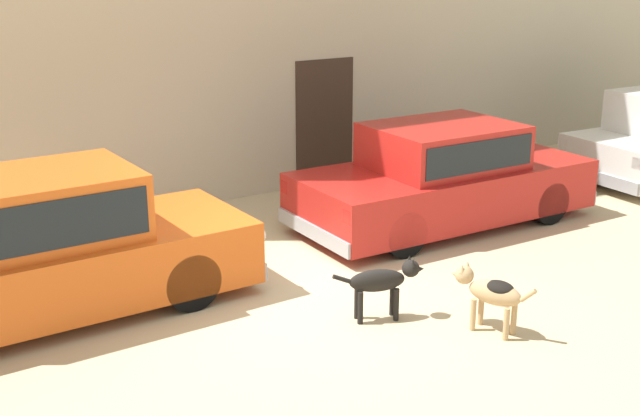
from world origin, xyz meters
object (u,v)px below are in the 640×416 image
object	(u,v)px
parked_sedan_nearest	(44,247)
stray_dog_tan	(384,281)
parked_sedan_second	(443,175)
stray_dog_spotted	(491,291)

from	to	relation	value
parked_sedan_nearest	stray_dog_tan	size ratio (longest dim) A/B	4.72
parked_sedan_second	stray_dog_tan	xyz separation A→B (m)	(-2.63, -2.19, -0.28)
stray_dog_tan	parked_sedan_second	bearing A→B (deg)	59.10
parked_sedan_nearest	stray_dog_spotted	world-z (taller)	parked_sedan_nearest
parked_sedan_second	stray_dog_spotted	xyz separation A→B (m)	(-1.87, -3.00, -0.27)
stray_dog_tan	stray_dog_spotted	bearing A→B (deg)	-27.88
stray_dog_spotted	stray_dog_tan	bearing A→B (deg)	22.54
parked_sedan_nearest	stray_dog_tan	world-z (taller)	parked_sedan_nearest
parked_sedan_nearest	parked_sedan_second	size ratio (longest dim) A/B	1.02
parked_sedan_nearest	stray_dog_tan	distance (m)	3.63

